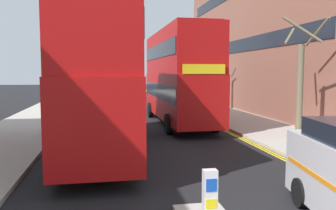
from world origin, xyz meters
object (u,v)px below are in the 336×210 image
double_decker_bus_oncoming (178,74)px  pedestrian_far (194,97)px  keep_left_bollard (210,199)px  double_decker_bus_away (99,75)px

double_decker_bus_oncoming → pedestrian_far: size_ratio=6.69×
keep_left_bollard → double_decker_bus_oncoming: 14.54m
keep_left_bollard → double_decker_bus_oncoming: size_ratio=0.10×
double_decker_bus_away → pedestrian_far: bearing=62.8°
keep_left_bollard → double_decker_bus_away: size_ratio=0.10×
double_decker_bus_away → pedestrian_far: double_decker_bus_away is taller
double_decker_bus_oncoming → pedestrian_far: 9.40m
double_decker_bus_away → keep_left_bollard: bearing=-72.8°
keep_left_bollard → pedestrian_far: (5.57, 22.73, 0.38)m
keep_left_bollard → double_decker_bus_oncoming: (2.32, 14.15, 2.42)m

